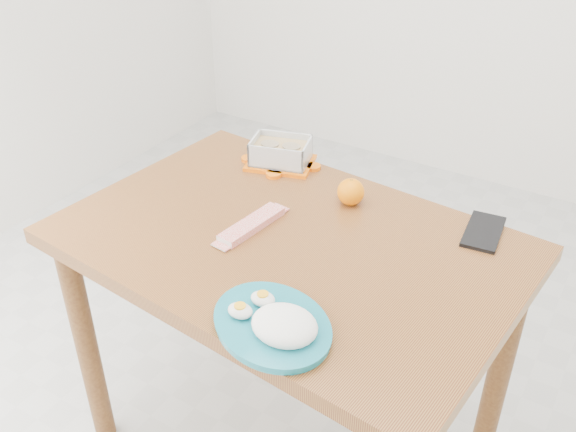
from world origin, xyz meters
The scene contains 7 objects.
ground centered at (0.00, 0.00, 0.00)m, with size 3.50×3.50×0.00m, color #B7B7B2.
dining_table centered at (-0.06, -0.16, 0.64)m, with size 1.13×0.81×0.75m.
food_container centered at (-0.27, 0.14, 0.79)m, with size 0.21×0.18×0.08m.
orange_fruit centered at (-0.01, 0.05, 0.78)m, with size 0.07×0.07×0.07m, color orange.
rice_plate centered at (0.09, -0.45, 0.77)m, with size 0.35×0.35×0.07m.
candy_bar centered at (-0.16, -0.17, 0.76)m, with size 0.19×0.05×0.02m, color red.
smartphone centered at (0.33, 0.10, 0.75)m, with size 0.08×0.16×0.01m, color black.
Camera 1 is at (0.59, -1.23, 1.60)m, focal length 40.00 mm.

